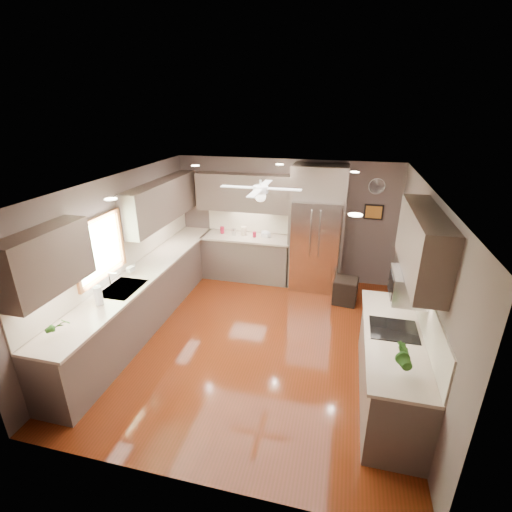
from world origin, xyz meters
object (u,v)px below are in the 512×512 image
at_px(soap_bottle, 131,268).
at_px(potted_plant_left, 59,325).
at_px(microwave, 409,286).
at_px(paper_towel, 98,295).
at_px(canister_a, 222,230).
at_px(canister_d, 254,234).
at_px(potted_plant_right, 402,356).
at_px(refrigerator, 316,231).
at_px(stool, 345,291).
at_px(bowl, 266,236).
at_px(canister_b, 234,232).
at_px(canister_c, 244,231).

relative_size(soap_bottle, potted_plant_left, 0.61).
height_order(microwave, paper_towel, microwave).
distance_m(canister_a, canister_d, 0.72).
relative_size(canister_d, potted_plant_right, 0.33).
bearing_deg(refrigerator, stool, -41.48).
height_order(canister_a, bowl, canister_a).
distance_m(canister_a, canister_b, 0.27).
relative_size(canister_d, stool, 0.23).
bearing_deg(bowl, microwave, -49.68).
height_order(canister_a, refrigerator, refrigerator).
distance_m(bowl, microwave, 3.68).
relative_size(canister_a, potted_plant_right, 0.41).
xyz_separation_m(refrigerator, paper_towel, (-2.66, -3.17, -0.11)).
xyz_separation_m(canister_c, canister_d, (0.25, -0.07, -0.03)).
distance_m(canister_d, stool, 2.14).
bearing_deg(potted_plant_right, canister_b, 128.61).
xyz_separation_m(canister_d, potted_plant_right, (2.46, -3.63, 0.11)).
xyz_separation_m(potted_plant_left, bowl, (1.61, 4.01, -0.12)).
distance_m(bowl, stool, 1.95).
distance_m(canister_b, potted_plant_left, 4.09).
distance_m(microwave, stool, 2.56).
xyz_separation_m(refrigerator, stool, (0.65, -0.57, -0.95)).
relative_size(potted_plant_right, paper_towel, 1.22).
xyz_separation_m(soap_bottle, stool, (3.42, 1.59, -0.79)).
bearing_deg(potted_plant_left, microwave, 17.18).
bearing_deg(microwave, refrigerator, 116.09).
distance_m(potted_plant_right, paper_towel, 3.89).
height_order(soap_bottle, paper_towel, paper_towel).
xyz_separation_m(canister_b, bowl, (0.68, 0.03, -0.04)).
bearing_deg(bowl, stool, -21.05).
bearing_deg(microwave, canister_c, 135.29).
relative_size(canister_c, potted_plant_left, 0.63).
height_order(canister_d, microwave, microwave).
bearing_deg(microwave, stool, 107.59).
relative_size(canister_d, refrigerator, 0.05).
bearing_deg(potted_plant_left, canister_a, 80.61).
xyz_separation_m(canister_d, bowl, (0.23, 0.05, -0.03)).
bearing_deg(canister_d, refrigerator, -1.21).
bearing_deg(stool, paper_towel, -141.93).
distance_m(canister_d, potted_plant_right, 4.39).
height_order(canister_c, potted_plant_left, potted_plant_left).
height_order(canister_a, paper_towel, paper_towel).
bearing_deg(canister_c, paper_towel, -109.48).
bearing_deg(potted_plant_right, canister_c, 126.20).
relative_size(stool, paper_towel, 1.73).
relative_size(potted_plant_left, microwave, 0.54).
bearing_deg(canister_c, canister_d, -15.72).
relative_size(refrigerator, microwave, 4.45).
xyz_separation_m(canister_c, potted_plant_left, (-1.14, -4.03, 0.06)).
distance_m(soap_bottle, refrigerator, 3.52).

